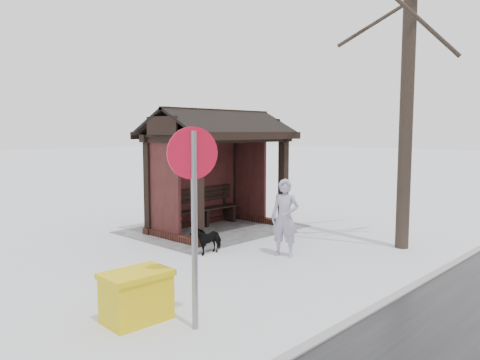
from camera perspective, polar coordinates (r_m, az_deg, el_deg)
The scene contains 8 objects.
ground at distance 12.11m, azimuth -2.56°, elevation -6.14°, with size 120.00×120.00×0.00m, color silver.
kerb at distance 9.09m, azimuth 22.65°, elevation -10.61°, with size 120.00×0.15×0.06m, color gray.
trampled_patch at distance 12.25m, azimuth -3.22°, elevation -5.96°, with size 4.20×3.20×0.02m, color gray.
bus_shelter at distance 11.96m, azimuth -3.14°, elevation 4.17°, with size 3.60×2.40×3.09m.
pedestrian at distance 9.53m, azimuth 5.49°, elevation -4.62°, with size 0.58×0.38×1.58m, color #9B91AB.
dog at distance 9.83m, azimuth -4.06°, elevation -7.23°, with size 0.32×0.70×0.59m, color black.
grit_bin at distance 6.57m, azimuth -12.49°, elevation -13.62°, with size 0.91×0.64×0.68m.
road_sign at distance 5.87m, azimuth -5.73°, elevation -0.79°, with size 0.62×0.28×2.59m.
Camera 1 is at (8.19, 8.55, 2.52)m, focal length 35.00 mm.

